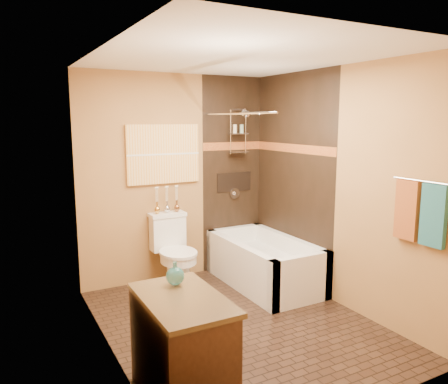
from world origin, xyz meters
TOP-DOWN VIEW (x-y plane):
  - floor at (0.00, 0.00)m, footprint 3.00×3.00m
  - wall_left at (-1.20, 0.00)m, footprint 0.02×3.00m
  - wall_right at (1.20, 0.00)m, footprint 0.02×3.00m
  - wall_back at (0.00, 1.50)m, footprint 2.40×0.02m
  - wall_front at (0.00, -1.50)m, footprint 2.40×0.02m
  - ceiling at (0.00, 0.00)m, footprint 3.00×3.00m
  - alcove_tile_back at (0.78, 1.49)m, footprint 0.85×0.01m
  - alcove_tile_right at (1.19, 0.75)m, footprint 0.01×1.50m
  - mosaic_band_back at (0.78, 1.48)m, footprint 0.85×0.01m
  - mosaic_band_right at (1.18, 0.75)m, footprint 0.01×1.50m
  - alcove_niche at (0.80, 1.48)m, footprint 0.50×0.01m
  - shower_fixtures at (0.80, 1.38)m, footprint 0.24×0.33m
  - curtain_rod at (0.40, 0.75)m, footprint 0.03×1.55m
  - towel_bar at (1.15, -1.05)m, footprint 0.02×0.55m
  - towel_teal at (1.16, -1.18)m, footprint 0.05×0.22m
  - towel_rust at (1.16, -0.92)m, footprint 0.05×0.22m
  - sunset_painting at (-0.17, 1.48)m, footprint 0.90×0.04m
  - vanity_mirror at (-1.19, -0.81)m, footprint 0.01×1.00m
  - bathtub at (0.80, 0.75)m, footprint 0.80×1.50m
  - toilet at (-0.17, 1.20)m, footprint 0.43×0.64m
  - vanity at (-0.92, -0.81)m, footprint 0.53×0.86m
  - teal_bottle at (-0.87, -0.59)m, footprint 0.17×0.17m
  - bud_vases at (-0.17, 1.39)m, footprint 0.32×0.07m

SIDE VIEW (x-z plane):
  - floor at x=0.00m, z-range 0.00..0.00m
  - bathtub at x=0.80m, z-range -0.05..0.50m
  - vanity at x=-0.92m, z-range 0.00..0.76m
  - toilet at x=-0.17m, z-range 0.01..0.86m
  - teal_bottle at x=-0.87m, z-range 0.74..0.95m
  - bud_vases at x=-0.17m, z-range 0.87..1.18m
  - alcove_niche at x=0.80m, z-range 1.02..1.27m
  - towel_teal at x=1.16m, z-range 0.92..1.44m
  - towel_rust at x=1.16m, z-range 0.92..1.44m
  - wall_left at x=-1.20m, z-range 0.00..2.50m
  - wall_right at x=1.20m, z-range 0.00..2.50m
  - wall_back at x=0.00m, z-range 0.00..2.50m
  - wall_front at x=0.00m, z-range 0.00..2.50m
  - alcove_tile_back at x=0.78m, z-range 0.00..2.50m
  - alcove_tile_right at x=1.19m, z-range 0.00..2.50m
  - towel_bar at x=1.15m, z-range 1.44..1.46m
  - vanity_mirror at x=-1.19m, z-range 1.05..1.95m
  - sunset_painting at x=-0.17m, z-range 1.20..1.90m
  - mosaic_band_back at x=0.78m, z-range 1.57..1.67m
  - mosaic_band_right at x=1.18m, z-range 1.57..1.67m
  - shower_fixtures at x=0.80m, z-range 1.08..2.25m
  - curtain_rod at x=0.40m, z-range 2.01..2.03m
  - ceiling at x=0.00m, z-range 2.50..2.50m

